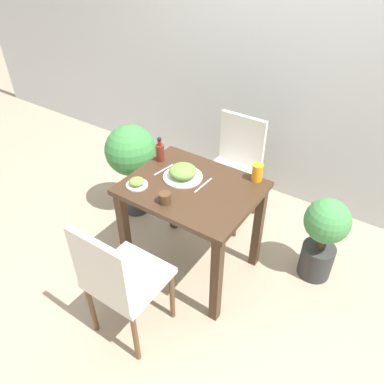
# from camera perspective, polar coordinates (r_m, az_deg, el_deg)

# --- Properties ---
(ground_plane) EXTENTS (16.00, 16.00, 0.00)m
(ground_plane) POSITION_cam_1_polar(r_m,az_deg,el_deg) (2.97, 0.00, -11.09)
(ground_plane) COLOR tan
(wall_back) EXTENTS (8.00, 0.05, 2.60)m
(wall_back) POSITION_cam_1_polar(r_m,az_deg,el_deg) (3.27, 13.56, 19.90)
(wall_back) COLOR silver
(wall_back) RESTS_ON ground_plane
(dining_table) EXTENTS (0.86, 0.69, 0.76)m
(dining_table) POSITION_cam_1_polar(r_m,az_deg,el_deg) (2.54, 0.00, -1.69)
(dining_table) COLOR #3D2819
(dining_table) RESTS_ON ground_plane
(chair_near) EXTENTS (0.42, 0.42, 0.91)m
(chair_near) POSITION_cam_1_polar(r_m,az_deg,el_deg) (2.24, -11.15, -12.79)
(chair_near) COLOR silver
(chair_near) RESTS_ON ground_plane
(chair_far) EXTENTS (0.42, 0.42, 0.91)m
(chair_far) POSITION_cam_1_polar(r_m,az_deg,el_deg) (3.15, 6.44, 4.28)
(chair_far) COLOR silver
(chair_far) RESTS_ON ground_plane
(food_plate) EXTENTS (0.27, 0.27, 0.09)m
(food_plate) POSITION_cam_1_polar(r_m,az_deg,el_deg) (2.51, -1.42, 3.00)
(food_plate) COLOR white
(food_plate) RESTS_ON dining_table
(side_plate) EXTENTS (0.14, 0.14, 0.06)m
(side_plate) POSITION_cam_1_polar(r_m,az_deg,el_deg) (2.47, -8.41, 1.40)
(side_plate) COLOR white
(side_plate) RESTS_ON dining_table
(drink_cup) EXTENTS (0.08, 0.08, 0.07)m
(drink_cup) POSITION_cam_1_polar(r_m,az_deg,el_deg) (2.30, -4.15, -0.91)
(drink_cup) COLOR #4C331E
(drink_cup) RESTS_ON dining_table
(juice_glass) EXTENTS (0.07, 0.07, 0.12)m
(juice_glass) POSITION_cam_1_polar(r_m,az_deg,el_deg) (2.51, 9.92, 2.94)
(juice_glass) COLOR orange
(juice_glass) RESTS_ON dining_table
(sauce_bottle) EXTENTS (0.06, 0.06, 0.19)m
(sauce_bottle) POSITION_cam_1_polar(r_m,az_deg,el_deg) (2.69, -4.89, 6.16)
(sauce_bottle) COLOR maroon
(sauce_bottle) RESTS_ON dining_table
(fork_utensil) EXTENTS (0.04, 0.18, 0.00)m
(fork_utensil) POSITION_cam_1_polar(r_m,az_deg,el_deg) (2.62, -4.35, 3.40)
(fork_utensil) COLOR silver
(fork_utensil) RESTS_ON dining_table
(spoon_utensil) EXTENTS (0.02, 0.20, 0.00)m
(spoon_utensil) POSITION_cam_1_polar(r_m,az_deg,el_deg) (2.46, 1.73, 1.05)
(spoon_utensil) COLOR silver
(spoon_utensil) RESTS_ON dining_table
(potted_plant_left) EXTENTS (0.43, 0.43, 0.84)m
(potted_plant_left) POSITION_cam_1_polar(r_m,az_deg,el_deg) (3.19, -9.21, 5.05)
(potted_plant_left) COLOR #333333
(potted_plant_left) RESTS_ON ground_plane
(potted_plant_right) EXTENTS (0.32, 0.32, 0.68)m
(potted_plant_right) POSITION_cam_1_polar(r_m,az_deg,el_deg) (2.79, 19.40, -6.13)
(potted_plant_right) COLOR #333333
(potted_plant_right) RESTS_ON ground_plane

